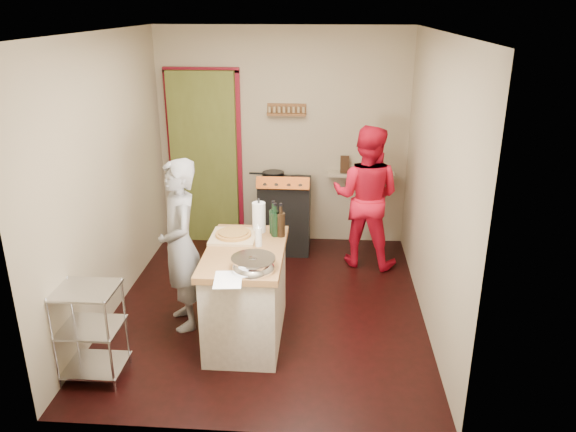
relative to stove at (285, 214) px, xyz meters
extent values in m
plane|color=black|center=(-0.05, -1.42, -0.45)|extent=(3.50, 3.50, 0.00)
cube|color=gray|center=(-0.05, 0.33, 0.85)|extent=(3.00, 0.04, 2.60)
cube|color=#565B23|center=(-1.00, 0.38, 0.60)|extent=(0.80, 0.40, 2.10)
cube|color=maroon|center=(-1.42, 0.31, 0.60)|extent=(0.06, 0.06, 2.10)
cube|color=maroon|center=(-0.58, 0.31, 0.60)|extent=(0.06, 0.06, 2.10)
cube|color=maroon|center=(-1.00, 0.31, 1.65)|extent=(0.90, 0.06, 0.06)
cube|color=brown|center=(0.00, 0.28, 1.15)|extent=(0.46, 0.09, 0.03)
cube|color=brown|center=(0.00, 0.32, 1.21)|extent=(0.46, 0.02, 0.12)
cube|color=olive|center=(0.00, 0.28, 1.21)|extent=(0.42, 0.04, 0.07)
cube|color=gray|center=(0.90, 0.23, 0.45)|extent=(0.80, 0.18, 0.04)
cube|color=black|center=(0.70, 0.23, 0.57)|extent=(0.10, 0.14, 0.22)
cube|color=gray|center=(-1.55, -1.42, 0.85)|extent=(0.04, 3.50, 2.60)
cube|color=gray|center=(1.45, -1.42, 0.85)|extent=(0.04, 3.50, 2.60)
cube|color=white|center=(-0.05, -1.42, 2.16)|extent=(3.00, 3.50, 0.02)
cube|color=black|center=(0.00, 0.01, -0.05)|extent=(0.60, 0.55, 0.80)
cube|color=black|center=(0.00, 0.01, 0.38)|extent=(0.60, 0.55, 0.06)
cube|color=#8F3F14|center=(0.00, -0.27, 0.47)|extent=(0.60, 0.15, 0.17)
cylinder|color=black|center=(-0.15, 0.14, 0.46)|extent=(0.26, 0.26, 0.05)
cylinder|color=silver|center=(-1.55, -2.80, -0.05)|extent=(0.02, 0.02, 0.80)
cylinder|color=silver|center=(-1.11, -2.80, -0.05)|extent=(0.02, 0.02, 0.80)
cylinder|color=silver|center=(-1.55, -2.44, -0.05)|extent=(0.02, 0.02, 0.80)
cylinder|color=silver|center=(-1.11, -2.44, -0.05)|extent=(0.02, 0.02, 0.80)
cube|color=silver|center=(-1.33, -2.62, -0.35)|extent=(0.48, 0.40, 0.02)
cube|color=silver|center=(-1.33, -2.62, 0.00)|extent=(0.48, 0.40, 0.02)
cube|color=silver|center=(-1.33, -2.62, 0.33)|extent=(0.48, 0.40, 0.02)
cube|color=beige|center=(-0.19, -1.95, -0.05)|extent=(0.61, 1.08, 0.80)
cube|color=#A26C3D|center=(-0.19, -1.95, 0.38)|extent=(0.67, 1.13, 0.06)
cube|color=tan|center=(-0.33, -1.71, 0.42)|extent=(0.40, 0.40, 0.02)
cylinder|color=#BB883A|center=(-0.33, -1.71, 0.44)|extent=(0.32, 0.32, 0.02)
ellipsoid|color=silver|center=(-0.07, -2.35, 0.46)|extent=(0.35, 0.35, 0.11)
cylinder|color=white|center=(-0.12, -1.54, 0.54)|extent=(0.12, 0.12, 0.28)
cylinder|color=silver|center=(-0.08, -1.87, 0.49)|extent=(0.06, 0.06, 0.17)
cube|color=white|center=(-0.24, -2.52, 0.41)|extent=(0.24, 0.32, 0.00)
cylinder|color=black|center=(0.02, -1.57, 0.56)|extent=(0.08, 0.08, 0.31)
cylinder|color=black|center=(0.09, -1.64, 0.56)|extent=(0.08, 0.08, 0.31)
cylinder|color=black|center=(0.04, -1.63, 0.56)|extent=(0.08, 0.08, 0.31)
imported|color=silver|center=(-0.80, -1.78, 0.34)|extent=(0.58, 0.68, 1.59)
imported|color=red|center=(0.93, -0.33, 0.35)|extent=(0.92, 0.81, 1.61)
camera|label=1|loc=(0.49, -6.29, 2.37)|focal=35.00mm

